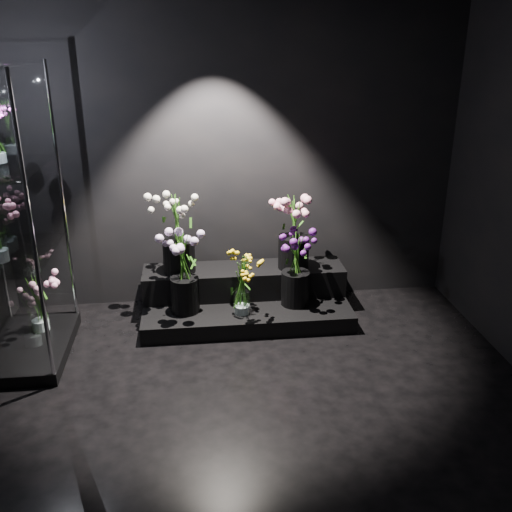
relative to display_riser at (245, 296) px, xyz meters
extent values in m
plane|color=black|center=(-0.06, -1.64, -0.17)|extent=(4.00, 4.00, 0.00)
plane|color=black|center=(-0.06, 0.36, 1.23)|extent=(4.00, 0.00, 4.00)
plane|color=black|center=(-0.06, -3.64, 1.23)|extent=(4.00, 0.00, 4.00)
cube|color=black|center=(0.00, -0.09, -0.09)|extent=(1.80, 0.80, 0.15)
cube|color=black|center=(0.00, 0.11, 0.11)|extent=(1.80, 0.40, 0.25)
cube|color=black|center=(-1.75, -0.49, -0.12)|extent=(0.60, 0.99, 0.10)
cube|color=white|center=(-1.75, -0.49, 0.68)|extent=(0.54, 0.93, 0.01)
cube|color=white|center=(-1.75, -0.49, 1.32)|extent=(0.54, 0.93, 0.01)
cylinder|color=white|center=(-0.06, -0.29, 0.09)|extent=(0.14, 0.14, 0.21)
cylinder|color=black|center=(-0.53, -0.19, 0.14)|extent=(0.24, 0.24, 0.31)
cylinder|color=black|center=(0.42, -0.16, 0.13)|extent=(0.25, 0.25, 0.30)
cylinder|color=black|center=(-0.57, 0.09, 0.39)|extent=(0.28, 0.28, 0.31)
cylinder|color=black|center=(0.44, 0.07, 0.38)|extent=(0.27, 0.27, 0.30)
cylinder|color=white|center=(-1.70, -0.29, 0.06)|extent=(0.14, 0.14, 0.26)
camera|label=1|loc=(-0.43, -4.58, 2.21)|focal=40.00mm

